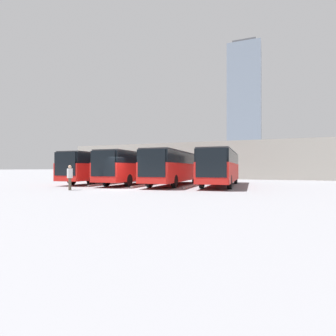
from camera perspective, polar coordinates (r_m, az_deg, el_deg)
ground_plane at (r=20.54m, az=-9.64°, el=-4.52°), size 600.00×600.00×0.00m
bus_0 at (r=24.43m, az=11.46°, el=0.31°), size 3.09×12.22×3.13m
curb_divider_0 at (r=23.19m, az=5.52°, el=-3.82°), size 0.56×6.21×0.15m
bus_1 at (r=24.87m, az=1.49°, el=0.31°), size 3.09×12.22×3.13m
curb_divider_1 at (r=24.08m, az=-4.74°, el=-3.68°), size 0.56×6.21×0.15m
bus_2 at (r=26.66m, az=-7.12°, el=0.28°), size 3.09×12.22×3.13m
curb_divider_2 at (r=26.26m, az=-13.08°, el=-3.38°), size 0.56×6.21×0.15m
bus_3 at (r=29.32m, az=-14.01°, el=0.25°), size 3.09×12.22×3.13m
pedestrian at (r=20.41m, az=-20.58°, el=-1.79°), size 0.57×0.57×1.82m
station_building at (r=44.24m, az=7.35°, el=1.56°), size 44.24×11.36×5.62m
office_tower at (r=176.70m, az=16.36°, el=12.38°), size 19.75×19.75×80.50m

